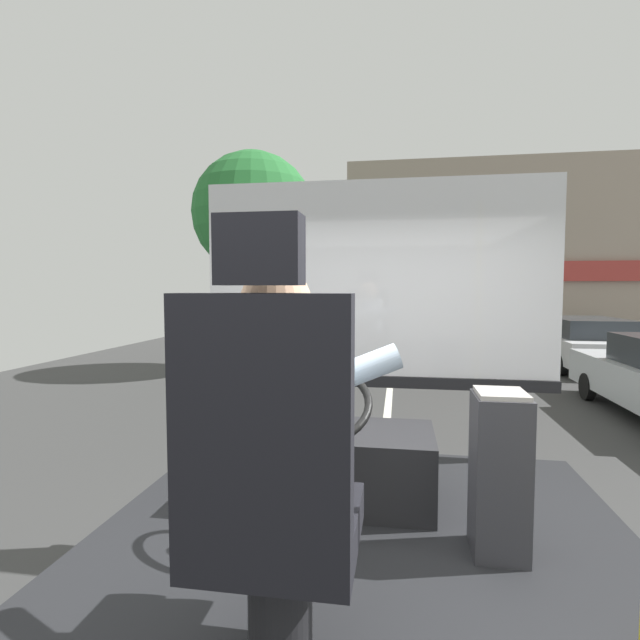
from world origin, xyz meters
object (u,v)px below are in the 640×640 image
(bus_driver, at_px, (282,423))
(parked_car_white, at_px, (583,342))
(steering_console, at_px, (333,462))
(parked_car_green, at_px, (524,323))
(fare_box, at_px, (499,473))
(driver_seat, at_px, (272,493))
(parked_car_black, at_px, (488,314))

(bus_driver, relative_size, parked_car_white, 0.19)
(steering_console, relative_size, parked_car_green, 0.28)
(parked_car_white, relative_size, parked_car_green, 1.01)
(fare_box, xyz_separation_m, parked_car_white, (4.02, 10.47, -0.52))
(driver_seat, bearing_deg, steering_console, 90.00)
(driver_seat, xyz_separation_m, parked_car_white, (4.82, 11.36, -0.76))
(driver_seat, bearing_deg, fare_box, 48.06)
(parked_car_white, distance_m, parked_car_black, 10.93)
(driver_seat, xyz_separation_m, fare_box, (0.80, 0.89, -0.24))
(parked_car_black, bearing_deg, fare_box, -99.71)
(bus_driver, height_order, parked_car_black, bus_driver)
(steering_console, bearing_deg, fare_box, -26.86)
(driver_seat, distance_m, fare_box, 1.22)
(driver_seat, height_order, parked_car_white, driver_seat)
(driver_seat, relative_size, steering_console, 1.25)
(bus_driver, bearing_deg, parked_car_white, 66.79)
(parked_car_white, relative_size, parked_car_black, 0.94)
(fare_box, bearing_deg, driver_seat, -131.94)
(bus_driver, xyz_separation_m, fare_box, (0.80, 0.77, -0.40))
(bus_driver, bearing_deg, driver_seat, -90.00)
(driver_seat, height_order, fare_box, driver_seat)
(parked_car_white, bearing_deg, parked_car_green, 91.68)
(parked_car_black, bearing_deg, steering_console, -102.00)
(bus_driver, bearing_deg, steering_console, 90.00)
(fare_box, height_order, parked_car_green, fare_box)
(steering_console, distance_m, fare_box, 0.91)
(driver_seat, xyz_separation_m, parked_car_black, (4.46, 22.28, -0.69))
(steering_console, xyz_separation_m, parked_car_white, (4.82, 10.06, -0.37))
(steering_console, xyz_separation_m, fare_box, (0.80, -0.41, 0.15))
(driver_seat, distance_m, bus_driver, 0.21)
(fare_box, bearing_deg, bus_driver, -136.25)
(driver_seat, xyz_separation_m, steering_console, (-0.00, 1.30, -0.38))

